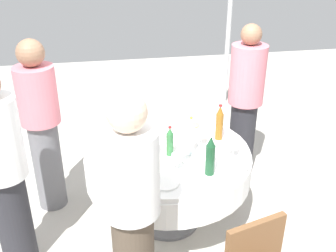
{
  "coord_description": "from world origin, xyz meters",
  "views": [
    {
      "loc": [
        2.8,
        -0.5,
        2.37
      ],
      "look_at": [
        0.0,
        0.0,
        0.96
      ],
      "focal_mm": 42.41,
      "sensor_mm": 36.0,
      "label": 1
    }
  ],
  "objects": [
    {
      "name": "wine_glass_mid",
      "position": [
        0.1,
        -0.24,
        0.84
      ],
      "size": [
        0.07,
        0.07,
        0.14
      ],
      "color": "white",
      "rests_on": "dining_table"
    },
    {
      "name": "folded_napkin",
      "position": [
        0.15,
        0.34,
        0.75
      ],
      "size": [
        0.17,
        0.17,
        0.02
      ],
      "primitive_type": "cube",
      "rotation": [
        0.0,
        0.0,
        -0.4
      ],
      "color": "white",
      "rests_on": "dining_table"
    },
    {
      "name": "plate_south",
      "position": [
        0.48,
        -0.11,
        0.75
      ],
      "size": [
        0.2,
        0.2,
        0.02
      ],
      "color": "white",
      "rests_on": "dining_table"
    },
    {
      "name": "bottle_dark_green_outer",
      "position": [
        0.41,
        0.24,
        0.89
      ],
      "size": [
        0.07,
        0.07,
        0.32
      ],
      "color": "#194728",
      "rests_on": "dining_table"
    },
    {
      "name": "bottle_amber_west",
      "position": [
        0.09,
        -0.13,
        0.86
      ],
      "size": [
        0.06,
        0.06,
        0.27
      ],
      "color": "#8C5619",
      "rests_on": "dining_table"
    },
    {
      "name": "bottle_clear_far",
      "position": [
        0.1,
        0.17,
        0.89
      ],
      "size": [
        0.06,
        0.06,
        0.33
      ],
      "color": "silver",
      "rests_on": "dining_table"
    },
    {
      "name": "plate_mid",
      "position": [
        -0.27,
        -0.08,
        0.75
      ],
      "size": [
        0.24,
        0.24,
        0.02
      ],
      "color": "white",
      "rests_on": "dining_table"
    },
    {
      "name": "bottle_amber_near",
      "position": [
        -0.1,
        0.46,
        0.89
      ],
      "size": [
        0.06,
        0.06,
        0.32
      ],
      "color": "#8C5619",
      "rests_on": "dining_table"
    },
    {
      "name": "wine_glass_east",
      "position": [
        -0.01,
        0.29,
        0.86
      ],
      "size": [
        0.07,
        0.07,
        0.16
      ],
      "color": "white",
      "rests_on": "dining_table"
    },
    {
      "name": "person_right",
      "position": [
        0.28,
        -1.23,
        0.83
      ],
      "size": [
        0.34,
        0.34,
        1.59
      ],
      "rotation": [
        0.0,
        0.0,
        3.36
      ],
      "color": "#26262B",
      "rests_on": "ground_plane"
    },
    {
      "name": "person_west",
      "position": [
        -0.44,
        -1.04,
        0.84
      ],
      "size": [
        0.34,
        0.34,
        1.6
      ],
      "rotation": [
        0.0,
        0.0,
        2.74
      ],
      "color": "slate",
      "rests_on": "ground_plane"
    },
    {
      "name": "bottle_green_right",
      "position": [
        0.09,
        0.0,
        0.86
      ],
      "size": [
        0.06,
        0.06,
        0.25
      ],
      "color": "#2D6B38",
      "rests_on": "dining_table"
    },
    {
      "name": "plate_rear",
      "position": [
        -0.23,
        -0.36,
        0.75
      ],
      "size": [
        0.21,
        0.21,
        0.04
      ],
      "color": "white",
      "rests_on": "dining_table"
    },
    {
      "name": "wine_glass_near",
      "position": [
        0.31,
        0.01,
        0.83
      ],
      "size": [
        0.07,
        0.07,
        0.13
      ],
      "color": "white",
      "rests_on": "dining_table"
    },
    {
      "name": "wine_glass_left",
      "position": [
        0.19,
        0.1,
        0.84
      ],
      "size": [
        0.07,
        0.07,
        0.14
      ],
      "color": "white",
      "rests_on": "dining_table"
    },
    {
      "name": "wine_glass_west",
      "position": [
        0.2,
        0.49,
        0.85
      ],
      "size": [
        0.07,
        0.07,
        0.16
      ],
      "color": "white",
      "rests_on": "dining_table"
    },
    {
      "name": "person_far",
      "position": [
        -0.61,
        0.88,
        0.84
      ],
      "size": [
        0.34,
        0.34,
        1.61
      ],
      "rotation": [
        0.0,
        0.0,
        0.61
      ],
      "color": "#26262B",
      "rests_on": "ground_plane"
    },
    {
      "name": "person_outer",
      "position": [
        0.93,
        -0.38,
        0.86
      ],
      "size": [
        0.34,
        0.34,
        1.63
      ],
      "rotation": [
        0.0,
        0.0,
        4.32
      ],
      "color": "#4C3F33",
      "rests_on": "ground_plane"
    },
    {
      "name": "knife_right",
      "position": [
        0.11,
        -0.39,
        0.74
      ],
      "size": [
        0.16,
        0.11,
        0.0
      ],
      "primitive_type": "cube",
      "rotation": [
        0.0,
        0.0,
        0.57
      ],
      "color": "silver",
      "rests_on": "dining_table"
    },
    {
      "name": "plate_front",
      "position": [
        -0.36,
        0.3,
        0.75
      ],
      "size": [
        0.25,
        0.25,
        0.04
      ],
      "color": "white",
      "rests_on": "dining_table"
    },
    {
      "name": "dining_table",
      "position": [
        0.0,
        0.0,
        0.59
      ],
      "size": [
        1.38,
        1.38,
        0.74
      ],
      "color": "white",
      "rests_on": "ground_plane"
    },
    {
      "name": "ground_plane",
      "position": [
        0.0,
        0.0,
        0.0
      ],
      "size": [
        10.0,
        10.0,
        0.0
      ],
      "primitive_type": "plane",
      "color": "#B7B2A8"
    },
    {
      "name": "tent_pole_main",
      "position": [
        -2.6,
        1.33,
        1.18
      ],
      "size": [
        0.07,
        0.07,
        2.35
      ],
      "primitive_type": "cylinder",
      "color": "#B2B5B7",
      "rests_on": "ground_plane"
    }
  ]
}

